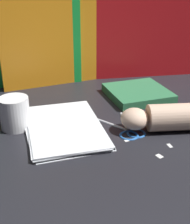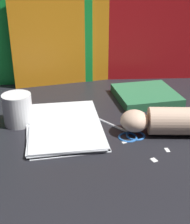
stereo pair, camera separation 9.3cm
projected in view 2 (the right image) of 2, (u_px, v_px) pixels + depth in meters
name	position (u px, v px, depth m)	size (l,w,h in m)	color
ground_plane	(97.00, 133.00, 0.94)	(6.00, 6.00, 0.00)	black
backdrop_panel_left	(13.00, 34.00, 1.24)	(0.64, 0.03, 0.42)	green
backdrop_panel_center	(89.00, 33.00, 1.28)	(0.63, 0.13, 0.41)	orange
backdrop_panel_right	(153.00, 35.00, 1.31)	(0.67, 0.07, 0.38)	red
paper_stack	(64.00, 125.00, 0.97)	(0.25, 0.35, 0.02)	white
book_closed	(146.00, 95.00, 1.17)	(0.24, 0.24, 0.03)	#2D7247
scissors	(128.00, 132.00, 0.94)	(0.14, 0.19, 0.01)	silver
hand_forearm	(179.00, 121.00, 0.92)	(0.34, 0.13, 0.08)	beige
paper_scrap_near	(154.00, 160.00, 0.81)	(0.02, 0.02, 0.00)	white
paper_scrap_mid	(124.00, 142.00, 0.89)	(0.01, 0.01, 0.00)	white
paper_scrap_far	(167.00, 150.00, 0.85)	(0.01, 0.02, 0.00)	white
mug	(18.00, 109.00, 0.97)	(0.09, 0.09, 0.10)	white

